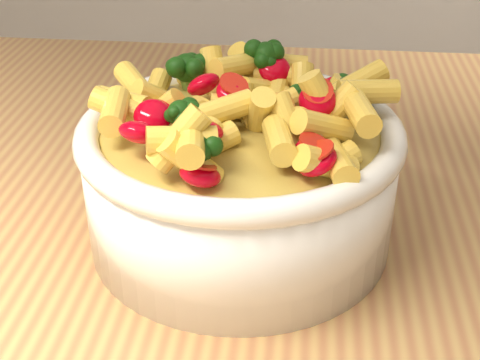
# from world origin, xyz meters

# --- Properties ---
(table) EXTENTS (1.20, 0.80, 0.90)m
(table) POSITION_xyz_m (0.00, 0.00, 0.80)
(table) COLOR tan
(table) RESTS_ON ground
(serving_bowl) EXTENTS (0.22, 0.22, 0.10)m
(serving_bowl) POSITION_xyz_m (-0.10, -0.02, 0.95)
(serving_bowl) COLOR white
(serving_bowl) RESTS_ON table
(pasta_salad) EXTENTS (0.18, 0.18, 0.04)m
(pasta_salad) POSITION_xyz_m (-0.10, -0.02, 1.01)
(pasta_salad) COLOR #F7D14E
(pasta_salad) RESTS_ON serving_bowl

